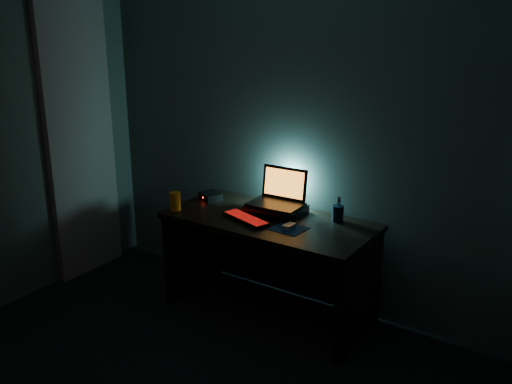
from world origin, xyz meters
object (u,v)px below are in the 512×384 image
Objects in this scene: mouse at (289,226)px; router at (211,196)px; pen_cup at (338,213)px; keyboard at (246,219)px; juice_glass at (175,201)px; laptop at (279,196)px.

router reaches higher than mouse.
pen_cup is 1.05m from router.
juice_glass is (-0.56, -0.10, 0.06)m from keyboard.
laptop is at bearing -173.42° from pen_cup.
keyboard is (-0.10, -0.29, -0.11)m from laptop.
juice_glass is at bearing -151.42° from keyboard.
pen_cup is at bearing 21.98° from juice_glass.
pen_cup is at bearing 60.06° from mouse.
keyboard is 2.03× the size of router.
router is at bearing -176.36° from laptop.
juice_glass is (-0.66, -0.39, -0.05)m from laptop.
mouse is at bearing 10.40° from router.
mouse is 0.91m from juice_glass.
juice_glass reaches higher than mouse.
juice_glass is 0.34m from router.
laptop is 0.37m from mouse.
juice_glass reaches higher than router.
pen_cup reaches higher than keyboard.
router is at bearing 169.91° from mouse.
keyboard is 3.07× the size of juice_glass.
router reaches higher than keyboard.
keyboard is at bearing -171.68° from mouse.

